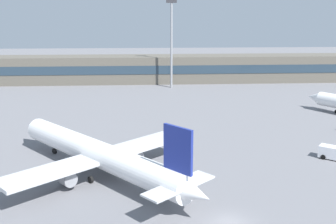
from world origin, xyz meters
The scene contains 5 objects.
ground_plane centered at (0.00, 40.00, 0.00)m, with size 400.00×400.00×0.00m, color slate.
terminal_building centered at (0.00, 96.03, 4.50)m, with size 134.28×12.13×9.00m.
airplane_near centered at (-16.46, 15.21, 3.19)m, with size 30.82×33.68×10.45m.
service_van_white centered at (21.22, 18.49, 1.11)m, with size 5.29×4.84×2.08m.
floodlight_tower_west centered at (-0.50, 84.77, 15.69)m, with size 3.20×0.80×27.29m.
Camera 1 is at (-9.43, -39.47, 22.62)m, focal length 42.34 mm.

